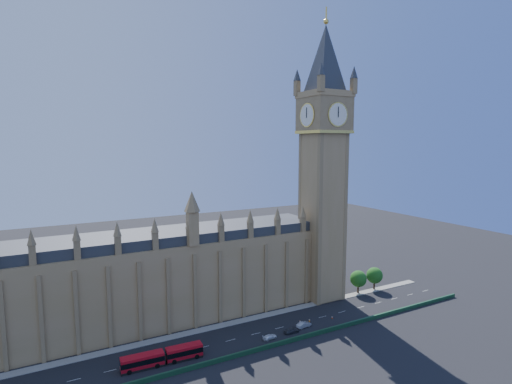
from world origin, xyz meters
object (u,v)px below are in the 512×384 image
red_bus (163,357)px  car_white (270,337)px  car_grey (291,330)px  car_silver (304,325)px

red_bus → car_white: 30.01m
car_grey → car_silver: size_ratio=0.91×
car_silver → car_white: car_silver is taller
car_grey → red_bus: bearing=87.6°
red_bus → car_grey: red_bus is taller
car_silver → red_bus: bearing=82.5°
car_grey → car_white: (-7.39, -0.15, -0.13)m
red_bus → car_grey: (37.33, -1.51, -1.05)m
car_grey → car_silver: car_silver is taller
red_bus → car_white: size_ratio=4.66×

